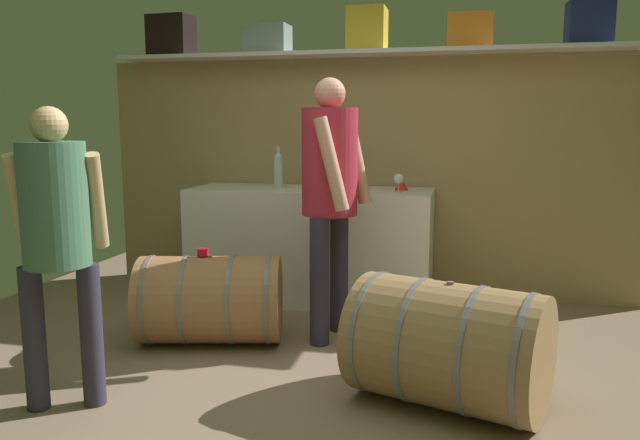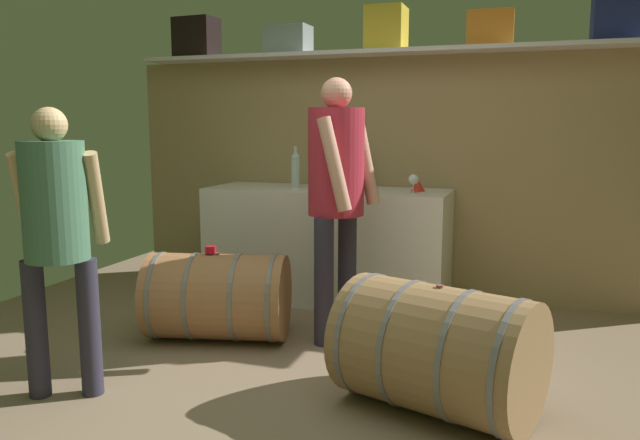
% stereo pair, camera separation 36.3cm
% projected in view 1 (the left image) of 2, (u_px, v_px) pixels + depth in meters
% --- Properties ---
extents(ground_plane, '(5.70, 7.68, 0.02)m').
position_uv_depth(ground_plane, '(319.00, 363.00, 3.75)').
color(ground_plane, '#8A7259').
extents(back_wall_panel, '(4.50, 0.10, 1.96)m').
position_uv_depth(back_wall_panel, '(365.00, 177.00, 5.21)').
color(back_wall_panel, '#A1855A').
rests_on(back_wall_panel, ground).
extents(high_shelf_board, '(4.14, 0.40, 0.03)m').
position_uv_depth(high_shelf_board, '(363.00, 54.00, 4.91)').
color(high_shelf_board, silver).
rests_on(high_shelf_board, back_wall_panel).
extents(toolcase_black, '(0.37, 0.26, 0.34)m').
position_uv_depth(toolcase_black, '(171.00, 36.00, 5.25)').
color(toolcase_black, black).
rests_on(toolcase_black, high_shelf_board).
extents(toolcase_grey, '(0.36, 0.26, 0.23)m').
position_uv_depth(toolcase_grey, '(267.00, 40.00, 5.07)').
color(toolcase_grey, gray).
rests_on(toolcase_grey, high_shelf_board).
extents(toolcase_yellow, '(0.30, 0.30, 0.33)m').
position_uv_depth(toolcase_yellow, '(367.00, 30.00, 4.87)').
color(toolcase_yellow, yellow).
rests_on(toolcase_yellow, high_shelf_board).
extents(toolcase_orange, '(0.34, 0.19, 0.26)m').
position_uv_depth(toolcase_orange, '(470.00, 31.00, 4.70)').
color(toolcase_orange, orange).
rests_on(toolcase_orange, high_shelf_board).
extents(toolcase_navy, '(0.32, 0.24, 0.32)m').
position_uv_depth(toolcase_navy, '(589.00, 23.00, 4.51)').
color(toolcase_navy, navy).
rests_on(toolcase_navy, high_shelf_board).
extents(work_cabinet, '(1.94, 0.66, 0.91)m').
position_uv_depth(work_cabinet, '(310.00, 245.00, 5.00)').
color(work_cabinet, white).
rests_on(work_cabinet, ground).
extents(wine_bottle_dark, '(0.07, 0.07, 0.30)m').
position_uv_depth(wine_bottle_dark, '(346.00, 171.00, 5.07)').
color(wine_bottle_dark, black).
rests_on(wine_bottle_dark, work_cabinet).
extents(wine_bottle_clear, '(0.07, 0.07, 0.34)m').
position_uv_depth(wine_bottle_clear, '(278.00, 170.00, 4.92)').
color(wine_bottle_clear, '#B4C8C1').
rests_on(wine_bottle_clear, work_cabinet).
extents(wine_glass, '(0.08, 0.08, 0.14)m').
position_uv_depth(wine_glass, '(399.00, 179.00, 4.63)').
color(wine_glass, white).
rests_on(wine_glass, work_cabinet).
extents(red_funnel, '(0.11, 0.11, 0.09)m').
position_uv_depth(red_funnel, '(401.00, 184.00, 4.81)').
color(red_funnel, red).
rests_on(red_funnel, work_cabinet).
extents(wine_barrel_near, '(1.02, 0.76, 0.58)m').
position_uv_depth(wine_barrel_near, '(211.00, 299.00, 4.03)').
color(wine_barrel_near, '#AD7249').
rests_on(wine_barrel_near, ground).
extents(wine_barrel_far, '(1.09, 0.89, 0.65)m').
position_uv_depth(wine_barrel_far, '(448.00, 345.00, 3.11)').
color(wine_barrel_far, '#9A7349').
rests_on(wine_barrel_far, ground).
extents(tasting_cup, '(0.07, 0.07, 0.05)m').
position_uv_depth(tasting_cup, '(203.00, 252.00, 4.00)').
color(tasting_cup, red).
rests_on(tasting_cup, wine_barrel_near).
extents(winemaker_pouring, '(0.44, 0.54, 1.72)m').
position_uv_depth(winemaker_pouring, '(331.00, 181.00, 4.01)').
color(winemaker_pouring, '#2F2A3D').
rests_on(winemaker_pouring, ground).
extents(visitor_tasting, '(0.50, 0.44, 1.51)m').
position_uv_depth(visitor_tasting, '(56.00, 227.00, 3.01)').
color(visitor_tasting, '#2E2C3D').
rests_on(visitor_tasting, ground).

